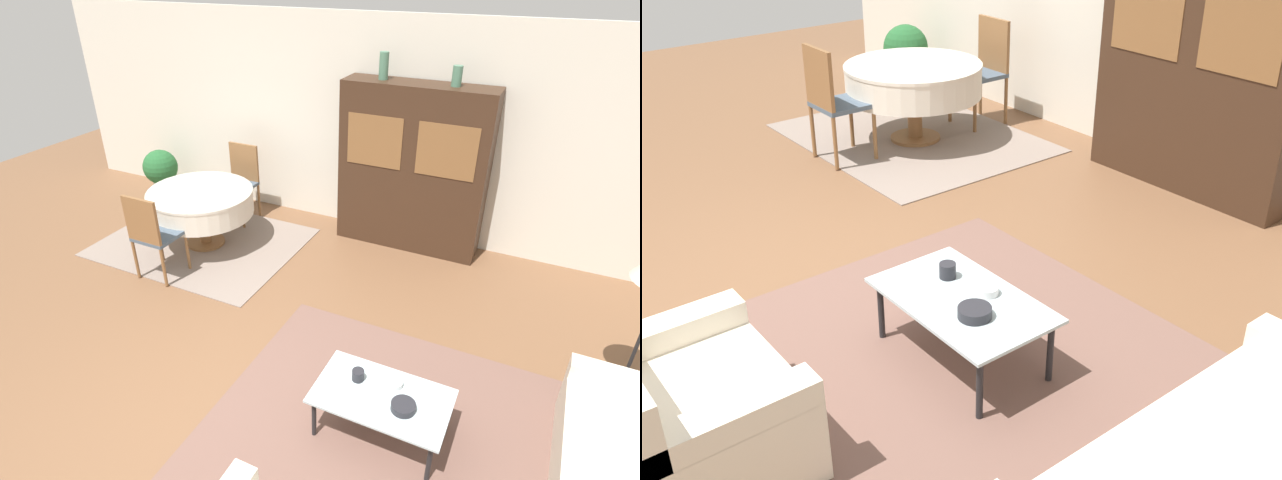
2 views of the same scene
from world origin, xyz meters
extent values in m
plane|color=brown|center=(0.00, 0.00, 0.00)|extent=(14.00, 14.00, 0.00)
cube|color=beige|center=(0.00, 3.63, 1.35)|extent=(10.00, 0.06, 2.70)
cube|color=brown|center=(1.24, 0.42, 0.01)|extent=(2.67, 2.30, 0.01)
cube|color=gray|center=(-1.88, 2.20, 0.01)|extent=(2.45, 1.93, 0.01)
cube|color=beige|center=(1.08, -1.06, 0.22)|extent=(0.93, 0.85, 0.44)
cube|color=beige|center=(0.70, -1.06, 0.50)|extent=(0.16, 0.85, 0.12)
cube|color=beige|center=(1.47, -1.06, 0.50)|extent=(0.16, 0.85, 0.12)
cylinder|color=black|center=(0.76, 0.14, 0.19)|extent=(0.04, 0.04, 0.37)
cylinder|color=black|center=(1.64, 0.14, 0.19)|extent=(0.04, 0.04, 0.37)
cylinder|color=black|center=(0.76, 0.62, 0.19)|extent=(0.04, 0.04, 0.37)
cylinder|color=black|center=(1.64, 0.62, 0.19)|extent=(0.04, 0.04, 0.37)
cube|color=silver|center=(1.20, 0.38, 0.39)|extent=(1.00, 0.60, 0.02)
cube|color=#382316|center=(0.49, 3.36, 1.01)|extent=(1.75, 0.45, 2.02)
cube|color=brown|center=(0.06, 3.13, 1.36)|extent=(0.67, 0.01, 0.60)
cube|color=brown|center=(0.91, 3.13, 1.36)|extent=(0.67, 0.01, 0.60)
cylinder|color=brown|center=(-1.82, 2.19, 0.03)|extent=(0.48, 0.48, 0.03)
cylinder|color=brown|center=(-1.82, 2.19, 0.23)|extent=(0.14, 0.14, 0.43)
cylinder|color=silver|center=(-1.82, 2.19, 0.59)|extent=(1.28, 1.28, 0.30)
cylinder|color=silver|center=(-1.82, 2.19, 0.73)|extent=(1.29, 1.29, 0.03)
cylinder|color=brown|center=(-2.02, 1.62, 0.25)|extent=(0.04, 0.04, 0.48)
cylinder|color=brown|center=(-1.62, 1.62, 0.25)|extent=(0.04, 0.04, 0.48)
cylinder|color=brown|center=(-2.02, 1.21, 0.25)|extent=(0.04, 0.04, 0.48)
cylinder|color=brown|center=(-1.62, 1.21, 0.25)|extent=(0.04, 0.04, 0.48)
cube|color=#475666|center=(-1.82, 1.41, 0.51)|extent=(0.44, 0.44, 0.04)
cube|color=brown|center=(-1.82, 1.21, 0.78)|extent=(0.44, 0.04, 0.51)
cylinder|color=brown|center=(-1.62, 2.77, 0.25)|extent=(0.04, 0.04, 0.48)
cylinder|color=brown|center=(-2.02, 2.77, 0.25)|extent=(0.04, 0.04, 0.48)
cylinder|color=brown|center=(-1.62, 3.18, 0.25)|extent=(0.04, 0.04, 0.48)
cylinder|color=brown|center=(-2.02, 3.18, 0.25)|extent=(0.04, 0.04, 0.48)
cube|color=#475666|center=(-1.82, 2.98, 0.51)|extent=(0.44, 0.44, 0.04)
cube|color=brown|center=(-1.82, 3.18, 0.78)|extent=(0.44, 0.04, 0.51)
cylinder|color=#232328|center=(0.98, 0.45, 0.44)|extent=(0.09, 0.09, 0.09)
cylinder|color=#232328|center=(1.38, 0.32, 0.43)|extent=(0.18, 0.18, 0.06)
cylinder|color=white|center=(1.25, 0.51, 0.42)|extent=(0.13, 0.13, 0.05)
cylinder|color=beige|center=(-3.32, 3.13, 0.13)|extent=(0.29, 0.29, 0.25)
sphere|color=#235B2D|center=(-3.32, 3.13, 0.47)|extent=(0.52, 0.52, 0.52)
camera|label=1|loc=(1.95, -2.20, 3.20)|focal=28.00mm
camera|label=2|loc=(3.85, -1.72, 2.54)|focal=42.00mm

